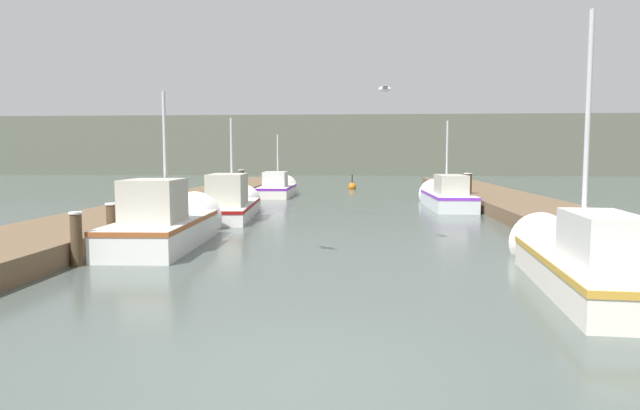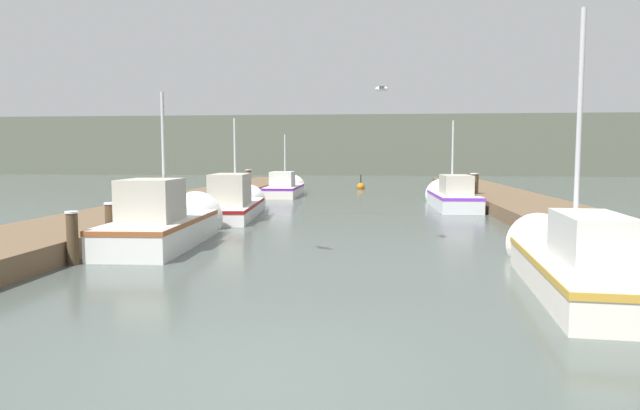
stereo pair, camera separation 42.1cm
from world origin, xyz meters
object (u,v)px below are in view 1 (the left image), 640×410
(fishing_boat_2, at_px, (233,203))
(fishing_boat_3, at_px, (445,196))
(mooring_piling_1, at_px, (468,188))
(channel_buoy, at_px, (352,187))
(fishing_boat_1, at_px, (168,223))
(seagull_lead, at_px, (385,89))
(fishing_boat_4, at_px, (278,188))
(fishing_boat_0, at_px, (578,259))
(mooring_piling_3, at_px, (242,184))
(mooring_piling_0, at_px, (112,226))
(mooring_piling_2, at_px, (76,239))

(fishing_boat_2, distance_m, fishing_boat_3, 8.78)
(mooring_piling_1, bearing_deg, channel_buoy, 116.23)
(fishing_boat_1, relative_size, seagull_lead, 9.59)
(fishing_boat_2, distance_m, seagull_lead, 8.52)
(fishing_boat_4, xyz_separation_m, channel_buoy, (3.68, 5.82, -0.25))
(fishing_boat_3, bearing_deg, mooring_piling_1, 46.28)
(fishing_boat_3, relative_size, mooring_piling_1, 4.50)
(fishing_boat_0, bearing_deg, mooring_piling_3, 122.87)
(fishing_boat_1, xyz_separation_m, fishing_boat_2, (0.14, 6.06, -0.03))
(fishing_boat_1, bearing_deg, mooring_piling_3, 92.29)
(fishing_boat_1, distance_m, fishing_boat_2, 6.06)
(fishing_boat_0, height_order, channel_buoy, fishing_boat_0)
(mooring_piling_0, xyz_separation_m, channel_buoy, (4.95, 22.54, -0.38))
(fishing_boat_0, bearing_deg, fishing_boat_2, 133.91)
(fishing_boat_1, height_order, mooring_piling_2, fishing_boat_1)
(fishing_boat_0, relative_size, fishing_boat_4, 1.03)
(fishing_boat_2, xyz_separation_m, mooring_piling_2, (-0.96, -8.82, 0.06))
(fishing_boat_4, height_order, channel_buoy, fishing_boat_4)
(fishing_boat_2, bearing_deg, fishing_boat_4, 84.38)
(fishing_boat_0, bearing_deg, channel_buoy, 103.74)
(fishing_boat_1, relative_size, fishing_boat_4, 0.97)
(fishing_boat_3, relative_size, fishing_boat_4, 1.10)
(mooring_piling_0, distance_m, mooring_piling_3, 14.17)
(fishing_boat_4, relative_size, channel_buoy, 5.49)
(fishing_boat_0, height_order, fishing_boat_3, fishing_boat_0)
(fishing_boat_2, relative_size, mooring_piling_2, 5.98)
(mooring_piling_1, relative_size, mooring_piling_3, 0.94)
(fishing_boat_1, bearing_deg, mooring_piling_0, -145.17)
(mooring_piling_2, bearing_deg, channel_buoy, 79.02)
(mooring_piling_0, distance_m, mooring_piling_1, 15.81)
(fishing_boat_0, xyz_separation_m, fishing_boat_2, (-7.93, 9.64, 0.05))
(mooring_piling_2, height_order, mooring_piling_3, mooring_piling_3)
(fishing_boat_4, height_order, mooring_piling_1, fishing_boat_4)
(fishing_boat_3, height_order, mooring_piling_1, fishing_boat_3)
(mooring_piling_2, xyz_separation_m, seagull_lead, (5.86, 2.57, 3.03))
(mooring_piling_2, height_order, seagull_lead, seagull_lead)
(mooring_piling_2, bearing_deg, mooring_piling_0, 95.55)
(fishing_boat_2, relative_size, seagull_lead, 11.24)
(fishing_boat_2, bearing_deg, mooring_piling_0, -104.57)
(fishing_boat_3, bearing_deg, mooring_piling_3, 158.91)
(mooring_piling_2, bearing_deg, mooring_piling_3, 91.02)
(fishing_boat_2, height_order, fishing_boat_4, fishing_boat_2)
(mooring_piling_2, distance_m, mooring_piling_3, 16.16)
(mooring_piling_0, bearing_deg, channel_buoy, 77.61)
(fishing_boat_4, height_order, mooring_piling_0, fishing_boat_4)
(mooring_piling_2, bearing_deg, fishing_boat_0, -5.31)
(mooring_piling_2, height_order, channel_buoy, mooring_piling_2)
(fishing_boat_2, bearing_deg, mooring_piling_2, -101.20)
(fishing_boat_4, distance_m, channel_buoy, 6.89)
(fishing_boat_1, distance_m, seagull_lead, 5.90)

